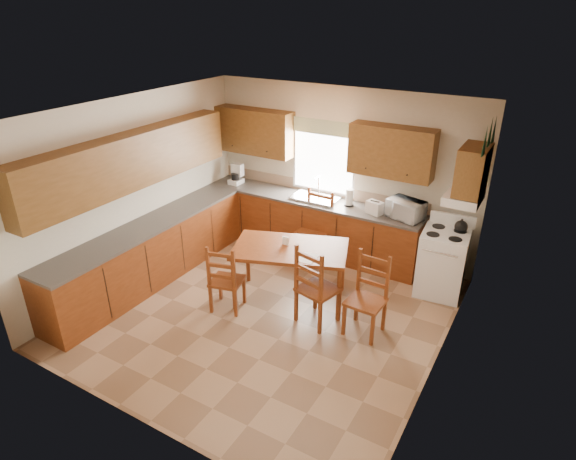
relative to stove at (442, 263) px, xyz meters
The scene contains 35 objects.
floor 2.57m from the stove, 138.05° to the right, with size 4.50×4.50×0.00m, color #977252.
ceiling 3.37m from the stove, 138.05° to the right, with size 4.50×4.50×0.00m, color #9B5F36.
wall_left 4.55m from the stove, 157.75° to the right, with size 4.50×4.50×0.00m, color beige.
wall_right 1.94m from the stove, 77.65° to the right, with size 4.50×4.50×0.00m, color beige.
wall_back 2.15m from the stove, 163.41° to the left, with size 4.50×4.50×0.00m, color beige.
wall_front 4.45m from the stove, 115.51° to the right, with size 4.50×4.50×0.00m, color beige.
lower_cab_back 2.27m from the stove, behind, with size 3.75×0.60×0.88m, color brown.
lower_cab_left 4.25m from the stove, 154.34° to the right, with size 0.60×3.60×0.88m, color brown.
counter_back 2.31m from the stove, behind, with size 3.75×0.63×0.04m, color #4B4541.
counter_left 4.27m from the stove, 154.34° to the right, with size 0.63×3.60×0.04m, color #4B4541.
backsplash 2.38m from the stove, 166.29° to the left, with size 3.75×0.01×0.18m, color gray.
upper_cab_back_left 3.72m from the stove, behind, with size 1.41×0.33×0.75m, color brown.
upper_cab_back_right 1.77m from the stove, 158.78° to the left, with size 1.25×0.33×0.75m, color brown.
upper_cab_left 4.59m from the stove, 155.11° to the right, with size 0.33×3.60×0.75m, color brown.
upper_cab_stove 1.45m from the stove, 11.30° to the right, with size 0.33×0.62×0.62m, color brown.
range_hood 1.07m from the stove, 14.92° to the right, with size 0.44×0.62×0.12m, color white.
window_frame 2.49m from the stove, 166.33° to the left, with size 1.13×0.02×1.18m, color white.
window_pane 2.49m from the stove, 166.46° to the left, with size 1.05×0.01×1.10m, color white.
window_valance 2.74m from the stove, 167.08° to the left, with size 1.19×0.01×0.24m, color #567D48.
sink_basin 2.25m from the stove, behind, with size 0.75×0.45×0.04m, color silver.
pine_decal_a 1.98m from the stove, 47.49° to the right, with size 0.22×0.22×0.36m, color black.
pine_decal_b 1.98m from the stove, ahead, with size 0.22×0.22×0.36m, color black.
pine_decal_c 1.96m from the stove, 40.32° to the left, with size 0.22×0.22×0.36m, color black.
stove is the anchor object (origin of this frame).
coffeemaker 3.80m from the stove, behind, with size 0.20×0.24×0.34m, color white.
paper_towel 1.73m from the stove, 169.43° to the left, with size 0.12×0.12×0.27m, color white.
toaster 1.28m from the stove, behind, with size 0.24×0.15×0.20m, color white.
microwave 0.94m from the stove, 159.05° to the left, with size 0.48×0.34×0.29m, color white.
dining_table 2.17m from the stove, 144.78° to the right, with size 1.53×0.88×0.82m, color brown.
chair_near_left 3.05m from the stove, 142.04° to the right, with size 0.42×0.40×0.99m, color brown.
chair_near_right 1.94m from the stove, 128.33° to the right, with size 0.47×0.45×1.11m, color brown.
chair_far_left 2.03m from the stove, behind, with size 0.48×0.46×1.15m, color brown.
chair_far_right 1.56m from the stove, 111.83° to the right, with size 0.45×0.42×1.06m, color brown.
table_paper 2.03m from the stove, 135.63° to the right, with size 0.21×0.28×0.00m, color white.
table_card 2.27m from the stove, 147.04° to the right, with size 0.09×0.02×0.12m, color white.
Camera 1 is at (2.99, -4.58, 3.84)m, focal length 30.00 mm.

